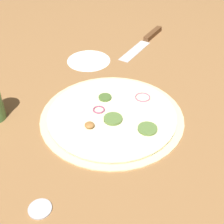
{
  "coord_description": "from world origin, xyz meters",
  "views": [
    {
      "loc": [
        -0.34,
        -0.54,
        0.53
      ],
      "look_at": [
        0.0,
        0.0,
        0.02
      ],
      "focal_mm": 50.0,
      "sensor_mm": 36.0,
      "label": 1
    }
  ],
  "objects": [
    {
      "name": "ground_plane",
      "position": [
        0.0,
        0.0,
        0.0
      ],
      "size": [
        3.0,
        3.0,
        0.0
      ],
      "primitive_type": "plane",
      "color": "olive"
    },
    {
      "name": "pizza",
      "position": [
        0.0,
        -0.0,
        0.01
      ],
      "size": [
        0.38,
        0.38,
        0.02
      ],
      "color": "beige",
      "rests_on": "ground_plane"
    },
    {
      "name": "knife",
      "position": [
        0.36,
        0.31,
        0.01
      ],
      "size": [
        0.27,
        0.15,
        0.02
      ],
      "rotation": [
        0.0,
        0.0,
        3.6
      ],
      "color": "silver",
      "rests_on": "ground_plane"
    },
    {
      "name": "loose_cap",
      "position": [
        -0.27,
        -0.16,
        0.0
      ],
      "size": [
        0.05,
        0.05,
        0.01
      ],
      "color": "#B2B2B7",
      "rests_on": "ground_plane"
    },
    {
      "name": "flour_patch",
      "position": [
        0.09,
        0.29,
        0.0
      ],
      "size": [
        0.15,
        0.15,
        0.0
      ],
      "color": "white",
      "rests_on": "ground_plane"
    }
  ]
}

